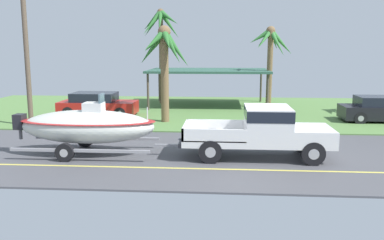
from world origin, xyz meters
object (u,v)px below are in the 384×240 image
object	(u,v)px
pickup_truck_towing	(266,129)
palm_tree_near_left	(270,48)
palm_tree_far_left	(160,29)
utility_pole	(25,35)
carport_awning	(209,71)
boat_on_trailer	(87,126)
palm_tree_near_right	(165,51)
parked_sedan_far	(97,105)

from	to	relation	value
pickup_truck_towing	palm_tree_near_left	distance (m)	12.70
palm_tree_far_left	utility_pole	world-z (taller)	utility_pole
carport_awning	boat_on_trailer	bearing A→B (deg)	-106.76
palm_tree_near_left	utility_pole	world-z (taller)	utility_pole
boat_on_trailer	palm_tree_near_right	xyz separation A→B (m)	(1.93, 6.71, 2.68)
pickup_truck_towing	palm_tree_near_right	bearing A→B (deg)	124.30
carport_awning	palm_tree_near_right	size ratio (longest dim) A/B	1.57
carport_awning	palm_tree_near_left	bearing A→B (deg)	-13.11
pickup_truck_towing	palm_tree_near_left	world-z (taller)	palm_tree_near_left
palm_tree_far_left	palm_tree_near_right	bearing A→B (deg)	-79.88
palm_tree_near_right	palm_tree_far_left	xyz separation A→B (m)	(-1.30, 7.30, 1.46)
pickup_truck_towing	parked_sedan_far	world-z (taller)	pickup_truck_towing
palm_tree_near_left	palm_tree_near_right	xyz separation A→B (m)	(-5.99, -5.58, -0.16)
boat_on_trailer	palm_tree_near_right	bearing A→B (deg)	73.93
carport_awning	palm_tree_near_left	world-z (taller)	palm_tree_near_left
pickup_truck_towing	parked_sedan_far	bearing A→B (deg)	135.93
boat_on_trailer	palm_tree_near_right	world-z (taller)	palm_tree_near_right
carport_awning	palm_tree_far_left	size ratio (longest dim) A/B	1.21
parked_sedan_far	palm_tree_near_right	distance (m)	5.47
pickup_truck_towing	palm_tree_far_left	size ratio (longest dim) A/B	0.83
pickup_truck_towing	palm_tree_near_right	size ratio (longest dim) A/B	1.08
boat_on_trailer	palm_tree_near_right	size ratio (longest dim) A/B	1.22
parked_sedan_far	utility_pole	size ratio (longest dim) A/B	0.50
pickup_truck_towing	palm_tree_near_left	size ratio (longest dim) A/B	1.04
parked_sedan_far	utility_pole	xyz separation A→B (m)	(-2.35, -3.41, 3.86)
boat_on_trailer	parked_sedan_far	distance (m)	8.78
palm_tree_far_left	boat_on_trailer	bearing A→B (deg)	-92.58
utility_pole	pickup_truck_towing	bearing A→B (deg)	-24.54
boat_on_trailer	palm_tree_near_left	bearing A→B (deg)	57.18
boat_on_trailer	palm_tree_far_left	world-z (taller)	palm_tree_far_left
parked_sedan_far	palm_tree_near_left	xyz separation A→B (m)	(10.18, 3.81, 3.22)
carport_awning	utility_pole	size ratio (longest dim) A/B	0.91
pickup_truck_towing	palm_tree_near_left	xyz separation A→B (m)	(1.41, 12.29, 2.87)
pickup_truck_towing	carport_awning	bearing A→B (deg)	100.86
carport_awning	palm_tree_far_left	world-z (taller)	palm_tree_far_left
palm_tree_near_left	palm_tree_far_left	xyz separation A→B (m)	(-7.30, 1.72, 1.29)
boat_on_trailer	utility_pole	size ratio (longest dim) A/B	0.70
boat_on_trailer	palm_tree_near_left	size ratio (longest dim) A/B	1.16
palm_tree_near_left	utility_pole	size ratio (longest dim) A/B	0.60
parked_sedan_far	boat_on_trailer	bearing A→B (deg)	-75.16
boat_on_trailer	utility_pole	xyz separation A→B (m)	(-4.60, 5.07, 3.48)
pickup_truck_towing	palm_tree_near_left	bearing A→B (deg)	83.44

